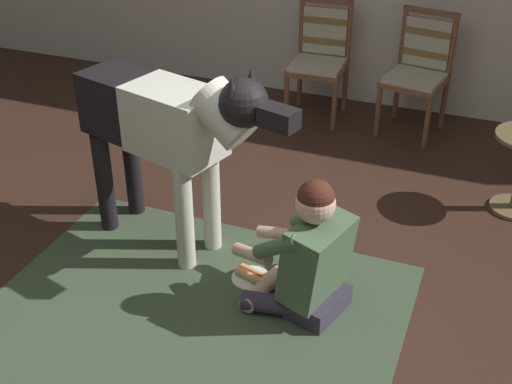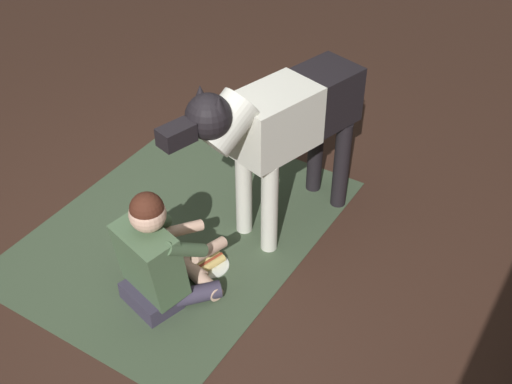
% 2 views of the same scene
% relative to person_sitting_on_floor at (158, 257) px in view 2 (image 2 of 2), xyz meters
% --- Properties ---
extents(ground_plane, '(15.12, 15.12, 0.00)m').
position_rel_person_sitting_on_floor_xyz_m(ground_plane, '(-0.44, -0.16, -0.33)').
color(ground_plane, '#3A241B').
extents(area_rug, '(2.26, 1.70, 0.01)m').
position_rel_person_sitting_on_floor_xyz_m(area_rug, '(-0.56, -0.27, -0.33)').
color(area_rug, '#3F5038').
rests_on(area_rug, ground).
extents(person_sitting_on_floor, '(0.68, 0.59, 0.81)m').
position_rel_person_sitting_on_floor_xyz_m(person_sitting_on_floor, '(0.00, 0.00, 0.00)').
color(person_sitting_on_floor, '#393247').
rests_on(person_sitting_on_floor, ground).
extents(large_dog, '(1.61, 0.61, 1.27)m').
position_rel_person_sitting_on_floor_xyz_m(large_dog, '(-0.95, 0.26, 0.50)').
color(large_dog, silver).
rests_on(large_dog, ground).
extents(hot_dog_on_plate, '(0.23, 0.23, 0.06)m').
position_rel_person_sitting_on_floor_xyz_m(hot_dog_on_plate, '(-0.37, 0.10, -0.31)').
color(hot_dog_on_plate, white).
rests_on(hot_dog_on_plate, ground).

